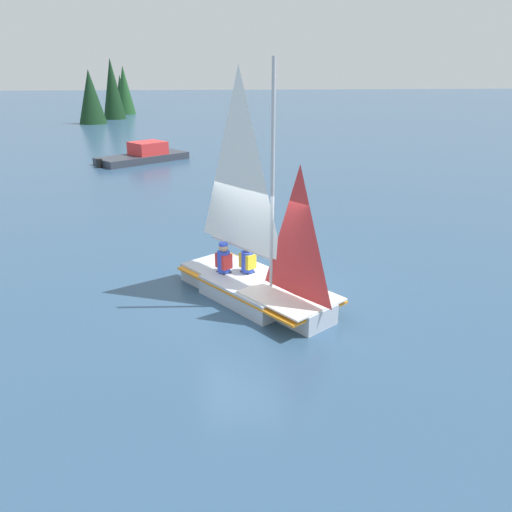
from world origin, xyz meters
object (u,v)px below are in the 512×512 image
object	(u,v)px
sailor_helm	(248,264)
sailor_crew	(224,264)
sailboat_main	(255,271)
motorboat_distant	(144,155)

from	to	relation	value
sailor_helm	sailor_crew	xyz separation A→B (m)	(0.05, 0.56, 0.00)
sailboat_main	sailor_helm	distance (m)	0.52
motorboat_distant	sailor_crew	bearing A→B (deg)	-116.55
sailboat_main	sailor_crew	size ratio (longest dim) A/B	4.46
sailor_helm	sailboat_main	bearing A→B (deg)	-22.37
sailor_helm	sailor_crew	size ratio (longest dim) A/B	1.00
sailor_crew	motorboat_distant	xyz separation A→B (m)	(18.33, 3.77, -0.25)
sailboat_main	sailor_helm	size ratio (longest dim) A/B	4.46
sailboat_main	motorboat_distant	bearing A→B (deg)	157.73
sailboat_main	sailor_helm	bearing A→B (deg)	157.63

